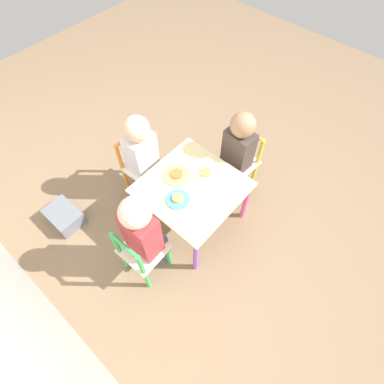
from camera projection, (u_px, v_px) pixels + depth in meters
name	position (u px, v px, depth m)	size (l,w,h in m)	color
ground_plane	(192.00, 218.00, 2.31)	(6.00, 6.00, 0.00)	#7F664C
kids_table	(192.00, 191.00, 1.99)	(0.61, 0.61, 0.44)	beige
chair_yellow	(239.00, 162.00, 2.28)	(0.28, 0.28, 0.52)	silver
chair_orange	(141.00, 166.00, 2.26)	(0.27, 0.27, 0.52)	silver
chair_green	(142.00, 253.00, 1.88)	(0.27, 0.27, 0.52)	silver
child_front	(237.00, 148.00, 2.09)	(0.21, 0.22, 0.76)	#38383D
child_right	(143.00, 151.00, 2.07)	(0.23, 0.21, 0.76)	#7A6B5B
child_back	(143.00, 230.00, 1.71)	(0.20, 0.23, 0.80)	#4C608E
plate_front	(205.00, 173.00, 1.99)	(0.17, 0.17, 0.03)	white
plate_right	(177.00, 175.00, 1.99)	(0.18, 0.18, 0.03)	#EADB66
plate_back	(178.00, 199.00, 1.88)	(0.15, 0.15, 0.03)	#4C9EE0
storage_bin	(64.00, 216.00, 2.25)	(0.27, 0.20, 0.12)	slate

